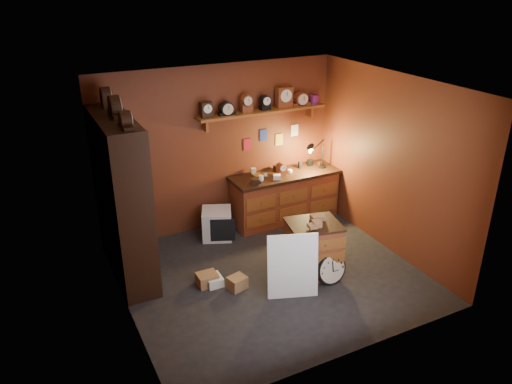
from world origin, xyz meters
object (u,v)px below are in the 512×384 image
at_px(big_round_clock, 331,269).
at_px(shelving_unit, 120,193).
at_px(low_cabinet, 313,247).
at_px(workbench, 285,194).

bearing_deg(big_round_clock, shelving_unit, 148.29).
bearing_deg(shelving_unit, big_round_clock, -31.71).
bearing_deg(low_cabinet, shelving_unit, 164.15).
xyz_separation_m(shelving_unit, workbench, (2.84, 0.49, -0.78)).
bearing_deg(shelving_unit, low_cabinet, -27.30).
height_order(workbench, low_cabinet, workbench).
bearing_deg(workbench, low_cabinet, -106.68).
height_order(shelving_unit, big_round_clock, shelving_unit).
height_order(low_cabinet, big_round_clock, low_cabinet).
xyz_separation_m(shelving_unit, low_cabinet, (2.33, -1.20, -0.82)).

